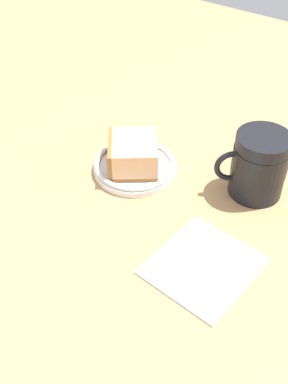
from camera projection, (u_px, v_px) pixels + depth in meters
ground_plane at (127, 218)px, 71.23cm from camera, size 154.78×154.78×3.37cm
small_plate at (135, 166)px, 76.20cm from camera, size 13.16×13.16×1.82cm
cake_slice at (133, 154)px, 74.52cm from camera, size 10.91×10.79×4.63cm
tea_mug at (259, 163)px, 69.57cm from camera, size 8.46×9.52×10.10cm
folded_napkin at (203, 265)px, 62.07cm from camera, size 14.46×13.46×0.60cm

